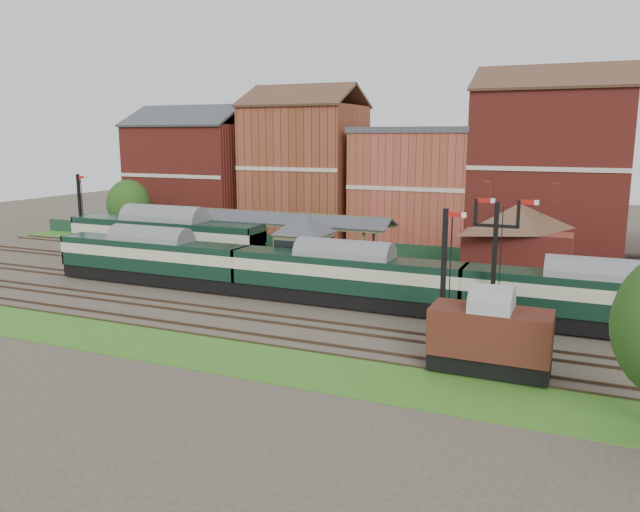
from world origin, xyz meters
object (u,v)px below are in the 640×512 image
at_px(signal_box, 304,249).
at_px(goods_van_a, 490,336).
at_px(dmu_train, 344,275).
at_px(platform_railcar, 165,237).
at_px(semaphore_bracket, 495,259).

height_order(signal_box, goods_van_a, signal_box).
xyz_separation_m(dmu_train, platform_railcar, (-20.13, 6.50, 0.37)).
distance_m(signal_box, platform_railcar, 15.90).
distance_m(signal_box, goods_van_a, 20.07).
relative_size(signal_box, dmu_train, 0.12).
bearing_deg(signal_box, platform_railcar, 168.20).
bearing_deg(dmu_train, goods_van_a, -38.59).
bearing_deg(platform_railcar, signal_box, -11.80).
height_order(platform_railcar, goods_van_a, platform_railcar).
xyz_separation_m(semaphore_bracket, goods_van_a, (0.82, -6.50, -2.61)).
height_order(semaphore_bracket, dmu_train, semaphore_bracket).
height_order(semaphore_bracket, goods_van_a, semaphore_bracket).
distance_m(semaphore_bracket, dmu_train, 11.02).
height_order(semaphore_bracket, platform_railcar, semaphore_bracket).
bearing_deg(semaphore_bracket, goods_van_a, -82.82).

